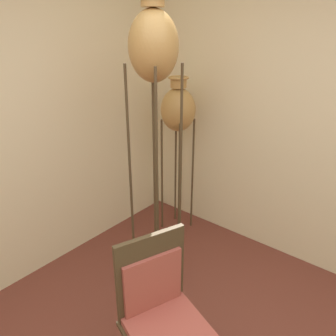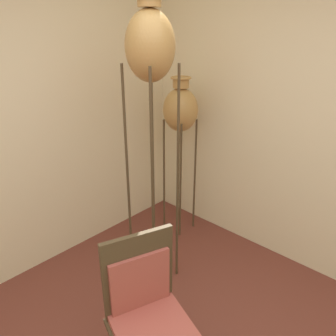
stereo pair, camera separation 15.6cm
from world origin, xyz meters
The scene contains 3 objects.
vase_stand_tall centered at (0.98, 1.12, 1.86)m, with size 0.34×0.34×2.20m.
vase_stand_medium centered at (1.69, 1.47, 1.28)m, with size 0.33×0.33×1.60m.
chair centered at (0.29, 0.47, 0.57)m, with size 0.57×0.59×1.00m.
Camera 2 is at (-0.61, -0.53, 2.02)m, focal length 35.00 mm.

